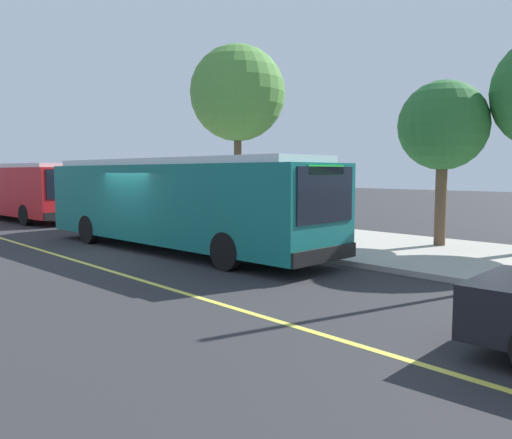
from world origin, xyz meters
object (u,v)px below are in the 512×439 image
transit_bus_main (176,200)px  route_sign_post (299,190)px  waiting_bench (278,221)px  transit_bus_second (19,189)px  pedestrian_commuter (237,208)px

transit_bus_main → route_sign_post: same height
waiting_bench → transit_bus_main: bearing=-88.5°
transit_bus_main → transit_bus_second: size_ratio=1.09×
route_sign_post → pedestrian_commuter: bearing=166.1°
waiting_bench → pedestrian_commuter: bearing=-145.2°
route_sign_post → pedestrian_commuter: size_ratio=1.66×
waiting_bench → transit_bus_second: bearing=-162.1°
transit_bus_second → waiting_bench: size_ratio=6.89×
pedestrian_commuter → transit_bus_main: bearing=-69.2°
transit_bus_second → route_sign_post: size_ratio=3.94×
transit_bus_second → waiting_bench: (14.70, 4.74, -0.98)m
transit_bus_second → transit_bus_main: bearing=-0.0°
transit_bus_main → waiting_bench: transit_bus_main is taller
waiting_bench → route_sign_post: route_sign_post is taller
transit_bus_main → waiting_bench: size_ratio=7.53×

